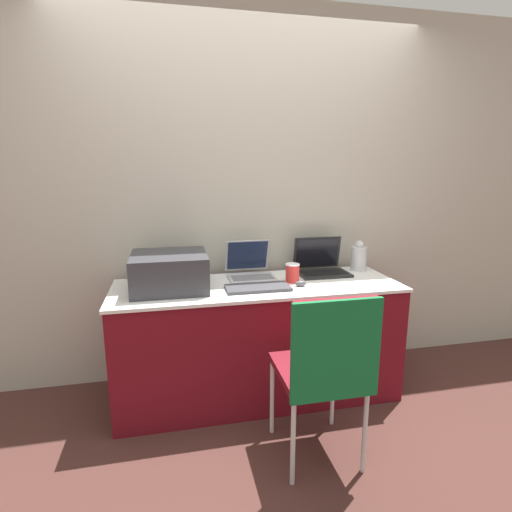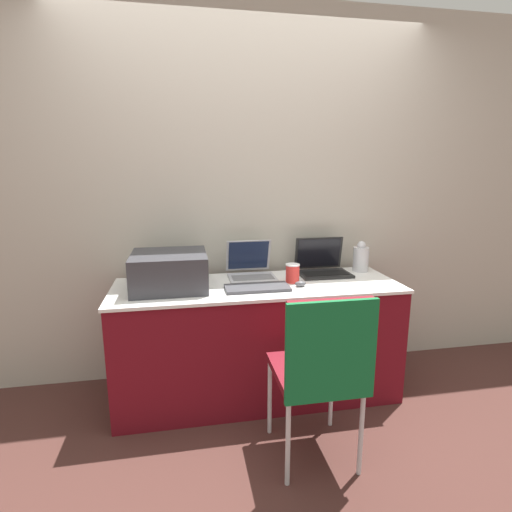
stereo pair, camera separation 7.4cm
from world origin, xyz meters
name	(u,v)px [view 1 (the left image)]	position (x,y,z in m)	size (l,w,h in m)	color
ground_plane	(268,419)	(0.00, 0.00, 0.00)	(14.00, 14.00, 0.00)	#472823
wall_back	(245,198)	(0.00, 0.71, 1.30)	(8.00, 0.05, 2.60)	#B7B2A3
table	(258,340)	(0.00, 0.30, 0.39)	(1.84, 0.63, 0.77)	maroon
printer	(169,270)	(-0.55, 0.32, 0.89)	(0.45, 0.43, 0.22)	#333338
laptop_left	(250,270)	(-0.01, 0.48, 0.83)	(0.31, 0.33, 0.25)	#B7B7BC
laptop_right	(321,266)	(0.50, 0.48, 0.83)	(0.35, 0.28, 0.25)	black
external_keyboard	(258,288)	(-0.02, 0.19, 0.78)	(0.40, 0.18, 0.02)	#3D3D42
coffee_cup	(292,273)	(0.23, 0.31, 0.83)	(0.09, 0.09, 0.12)	red
mouse	(301,284)	(0.26, 0.20, 0.79)	(0.07, 0.04, 0.04)	#4C4C51
metal_pitcher	(359,257)	(0.80, 0.50, 0.87)	(0.11, 0.11, 0.22)	silver
chair	(326,361)	(0.18, -0.44, 0.59)	(0.43, 0.46, 0.94)	maroon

